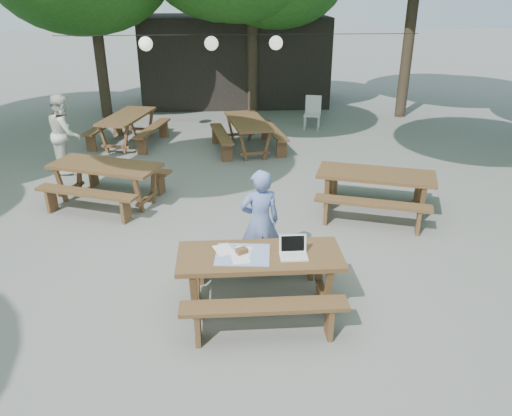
{
  "coord_description": "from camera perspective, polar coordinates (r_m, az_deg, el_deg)",
  "views": [
    {
      "loc": [
        0.02,
        -6.9,
        3.74
      ],
      "look_at": [
        0.43,
        -0.94,
        1.05
      ],
      "focal_mm": 35.0,
      "sensor_mm": 36.0,
      "label": 1
    }
  ],
  "objects": [
    {
      "name": "woman",
      "position": [
        6.84,
        0.46,
        -1.61
      ],
      "size": [
        0.59,
        0.43,
        1.52
      ],
      "primitive_type": "imported",
      "rotation": [
        0.0,
        0.0,
        3.27
      ],
      "color": "#6E83C8",
      "rests_on": "ground"
    },
    {
      "name": "tabletop_clutter",
      "position": [
        6.05,
        -1.63,
        -5.24
      ],
      "size": [
        0.73,
        0.62,
        0.08
      ],
      "color": "#3557B7",
      "rests_on": "main_picnic_table"
    },
    {
      "name": "ground",
      "position": [
        7.85,
        -3.61,
        -4.27
      ],
      "size": [
        80.0,
        80.0,
        0.0
      ],
      "primitive_type": "plane",
      "color": "slate",
      "rests_on": "ground"
    },
    {
      "name": "laptop",
      "position": [
        6.04,
        4.27,
        -4.86
      ],
      "size": [
        0.33,
        0.26,
        0.24
      ],
      "rotation": [
        0.0,
        0.0,
        -0.01
      ],
      "color": "white",
      "rests_on": "main_picnic_table"
    },
    {
      "name": "picnic_table_nw",
      "position": [
        9.61,
        -16.65,
        2.77
      ],
      "size": [
        2.34,
        2.16,
        0.75
      ],
      "rotation": [
        0.0,
        0.0,
        -0.37
      ],
      "color": "#4E3A1B",
      "rests_on": "ground"
    },
    {
      "name": "picnic_table_far_w",
      "position": [
        13.13,
        -14.39,
        8.71
      ],
      "size": [
        2.0,
        2.23,
        0.75
      ],
      "rotation": [
        0.0,
        0.0,
        1.32
      ],
      "color": "#4E3A1B",
      "rests_on": "ground"
    },
    {
      "name": "paper_lanterns",
      "position": [
        12.97,
        -5.07,
        18.25
      ],
      "size": [
        9.0,
        0.34,
        0.38
      ],
      "color": "black",
      "rests_on": "ground"
    },
    {
      "name": "picnic_table_far_e",
      "position": [
        12.26,
        -0.95,
        8.37
      ],
      "size": [
        1.86,
        2.12,
        0.75
      ],
      "rotation": [
        0.0,
        0.0,
        1.73
      ],
      "color": "#4E3A1B",
      "rests_on": "ground"
    },
    {
      "name": "main_picnic_table",
      "position": [
        6.25,
        0.44,
        -8.19
      ],
      "size": [
        2.0,
        1.58,
        0.75
      ],
      "color": "#4E3A1B",
      "rests_on": "ground"
    },
    {
      "name": "plastic_chair",
      "position": [
        14.3,
        6.43,
        10.01
      ],
      "size": [
        0.54,
        0.54,
        0.9
      ],
      "rotation": [
        0.0,
        0.0,
        -0.27
      ],
      "color": "silver",
      "rests_on": "ground"
    },
    {
      "name": "second_person",
      "position": [
        11.47,
        -21.0,
        7.98
      ],
      "size": [
        0.78,
        0.92,
        1.67
      ],
      "primitive_type": "imported",
      "rotation": [
        0.0,
        0.0,
        1.76
      ],
      "color": "white",
      "rests_on": "ground"
    },
    {
      "name": "pavilion",
      "position": [
        17.56,
        -2.41,
        16.58
      ],
      "size": [
        6.0,
        3.0,
        2.8
      ],
      "primitive_type": "cube",
      "color": "black",
      "rests_on": "ground"
    },
    {
      "name": "picnic_table_ne",
      "position": [
        9.03,
        13.37,
        1.77
      ],
      "size": [
        2.31,
        2.11,
        0.75
      ],
      "rotation": [
        0.0,
        0.0,
        -0.33
      ],
      "color": "#4E3A1B",
      "rests_on": "ground"
    }
  ]
}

